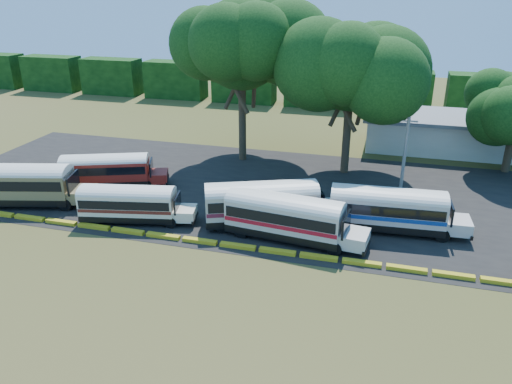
% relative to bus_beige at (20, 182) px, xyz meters
% --- Properties ---
extents(ground, '(160.00, 160.00, 0.00)m').
position_rel_bus_beige_xyz_m(ground, '(18.97, -3.42, -2.13)').
color(ground, '#394517').
rests_on(ground, ground).
extents(asphalt_strip, '(64.00, 24.00, 0.02)m').
position_rel_bus_beige_xyz_m(asphalt_strip, '(19.97, 8.58, -2.12)').
color(asphalt_strip, black).
rests_on(asphalt_strip, ground).
extents(curb, '(53.70, 0.45, 0.30)m').
position_rel_bus_beige_xyz_m(curb, '(18.97, -2.42, -1.98)').
color(curb, gold).
rests_on(curb, ground).
extents(terminal_building, '(19.00, 9.00, 4.00)m').
position_rel_bus_beige_xyz_m(terminal_building, '(36.97, 26.58, -0.09)').
color(terminal_building, silver).
rests_on(terminal_building, ground).
extents(treeline_backdrop, '(130.00, 4.00, 6.00)m').
position_rel_bus_beige_xyz_m(treeline_backdrop, '(18.97, 44.58, 0.87)').
color(treeline_backdrop, black).
rests_on(treeline_backdrop, ground).
extents(bus_beige, '(11.61, 5.44, 3.71)m').
position_rel_bus_beige_xyz_m(bus_beige, '(0.00, 0.00, 0.00)').
color(bus_beige, black).
rests_on(bus_beige, ground).
extents(bus_red, '(10.04, 5.74, 3.23)m').
position_rel_bus_beige_xyz_m(bus_red, '(5.10, 5.72, -0.27)').
color(bus_red, black).
rests_on(bus_red, ground).
extents(bus_cream_west, '(9.61, 4.09, 3.07)m').
position_rel_bus_beige_xyz_m(bus_cream_west, '(10.79, -0.45, -0.39)').
color(bus_cream_west, black).
rests_on(bus_cream_west, ground).
extents(bus_cream_east, '(11.15, 6.56, 3.60)m').
position_rel_bus_beige_xyz_m(bus_cream_east, '(21.36, 1.92, -0.09)').
color(bus_cream_east, black).
rests_on(bus_cream_east, ground).
extents(bus_white_red, '(11.02, 3.84, 3.55)m').
position_rel_bus_beige_xyz_m(bus_white_red, '(23.67, -0.05, -0.12)').
color(bus_white_red, black).
rests_on(bus_white_red, ground).
extents(bus_white_blue, '(10.82, 3.28, 3.51)m').
position_rel_bus_beige_xyz_m(bus_white_blue, '(31.07, 3.44, -0.14)').
color(bus_white_blue, black).
rests_on(bus_white_blue, ground).
extents(tree_west, '(12.54, 12.54, 16.87)m').
position_rel_bus_beige_xyz_m(tree_west, '(15.03, 16.88, 10.11)').
color(tree_west, '#35271A').
rests_on(tree_west, ground).
extents(tree_center, '(11.26, 11.26, 14.71)m').
position_rel_bus_beige_xyz_m(tree_center, '(26.31, 15.78, 8.41)').
color(tree_center, '#35271A').
rests_on(tree_center, ground).
extents(utility_pole, '(1.60, 0.30, 7.24)m').
position_rel_bus_beige_xyz_m(utility_pole, '(31.95, 11.43, 1.60)').
color(utility_pole, gray).
rests_on(utility_pole, ground).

